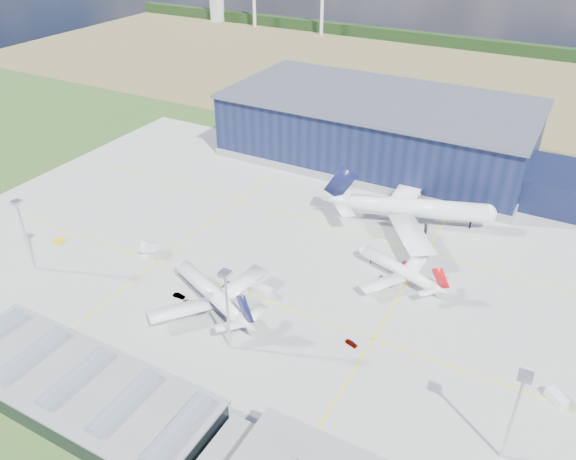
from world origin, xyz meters
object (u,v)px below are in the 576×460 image
object	(u,v)px
light_mast_west	(22,224)
light_mast_center	(227,298)
airstair	(149,250)
car_a	(351,343)
gse_tug_b	(218,401)
airliner_widebody	(417,199)
light_mast_east	(517,403)
airliner_navy	(210,285)
gse_van_c	(332,451)
hangar	(384,133)
gse_tug_a	(59,241)
gse_tug_c	(428,208)
car_b	(179,296)
gse_van_a	(261,291)
gse_van_b	(556,398)
airliner_red	(399,263)

from	to	relation	value
light_mast_west	light_mast_center	size ratio (longest dim) A/B	1.00
airstair	car_a	world-z (taller)	airstair
light_mast_center	gse_tug_b	xyz separation A→B (m)	(7.45, -16.00, -14.84)
airliner_widebody	airstair	size ratio (longest dim) A/B	11.03
light_mast_east	airstair	bearing A→B (deg)	168.43
airliner_navy	gse_van_c	xyz separation A→B (m)	(49.18, -27.95, -5.01)
hangar	gse_tug_a	xyz separation A→B (m)	(-67.89, -111.13, -10.96)
gse_tug_c	car_b	xyz separation A→B (m)	(-46.07, -82.33, -0.09)
airliner_navy	gse_tug_c	size ratio (longest dim) A/B	12.53
light_mast_east	gse_tug_b	size ratio (longest dim) A/B	8.36
light_mast_west	light_mast_center	world-z (taller)	same
light_mast_west	gse_van_c	size ratio (longest dim) A/B	4.52
light_mast_east	gse_tug_c	xyz separation A→B (m)	(-42.44, 92.00, -14.76)
gse_van_a	car_b	xyz separation A→B (m)	(-19.37, -12.22, -0.70)
airstair	car_b	world-z (taller)	airstair
car_a	gse_van_c	bearing A→B (deg)	-146.70
gse_van_a	gse_van_b	size ratio (longest dim) A/B	1.17
airliner_navy	airliner_widebody	bearing A→B (deg)	-94.57
car_a	hangar	bearing A→B (deg)	33.99
light_mast_east	gse_tug_b	world-z (taller)	light_mast_east
airstair	gse_van_b	bearing A→B (deg)	7.03
light_mast_center	gse_tug_c	xyz separation A→B (m)	(22.56, 92.00, -14.76)
airliner_red	gse_tug_a	world-z (taller)	airliner_red
hangar	gse_van_c	distance (m)	147.38
gse_tug_c	gse_tug_a	bearing A→B (deg)	-128.54
light_mast_west	airstair	bearing A→B (deg)	41.92
light_mast_center	gse_van_a	bearing A→B (deg)	100.73
airliner_navy	airliner_widebody	distance (m)	76.55
gse_tug_a	car_b	world-z (taller)	gse_tug_a
car_a	car_b	xyz separation A→B (m)	(-49.53, -5.58, 0.01)
light_mast_west	car_a	bearing A→B (deg)	9.03
light_mast_center	gse_van_c	size ratio (longest dim) A/B	4.52
hangar	car_b	bearing A→B (deg)	-98.07
hangar	airliner_widebody	world-z (taller)	hangar
gse_van_b	light_mast_east	bearing A→B (deg)	-159.10
light_mast_east	gse_tug_c	size ratio (longest dim) A/B	7.54
gse_tug_a	gse_van_c	world-z (taller)	gse_van_c
car_a	light_mast_west	bearing A→B (deg)	116.16
light_mast_east	airliner_red	bearing A→B (deg)	128.95
hangar	light_mast_west	size ratio (longest dim) A/B	6.30
gse_tug_a	gse_van_a	bearing A→B (deg)	11.02
gse_tug_a	gse_van_c	distance (m)	114.08
gse_tug_a	gse_van_c	size ratio (longest dim) A/B	0.62
airliner_navy	airliner_red	world-z (taller)	airliner_navy
light_mast_east	car_b	bearing A→B (deg)	173.76
hangar	gse_tug_c	xyz separation A→B (m)	(29.75, -32.80, -10.95)
light_mast_center	gse_tug_a	distance (m)	77.73
hangar	gse_tug_a	bearing A→B (deg)	-121.42
airstair	light_mast_east	bearing A→B (deg)	-3.53
light_mast_east	gse_van_c	world-z (taller)	light_mast_east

